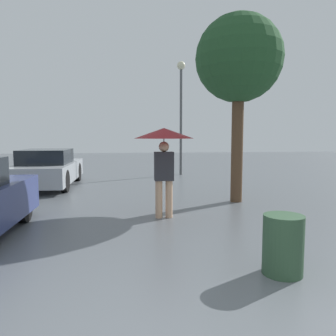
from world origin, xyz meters
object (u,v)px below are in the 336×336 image
at_px(pedestrian, 164,143).
at_px(street_lamp, 181,97).
at_px(tree, 239,61).
at_px(trash_bin, 283,245).
at_px(parked_car_farthest, 48,169).

distance_m(pedestrian, street_lamp, 7.61).
bearing_deg(street_lamp, tree, -85.49).
bearing_deg(pedestrian, trash_bin, -68.84).
bearing_deg(street_lamp, pedestrian, -101.85).
relative_size(parked_car_farthest, street_lamp, 0.85).
relative_size(pedestrian, parked_car_farthest, 0.45).
bearing_deg(street_lamp, trash_bin, -92.34).
xyz_separation_m(tree, trash_bin, (-0.87, -4.27, -3.10)).
bearing_deg(tree, parked_car_farthest, 149.35).
relative_size(pedestrian, tree, 0.39).
bearing_deg(parked_car_farthest, tree, -30.65).
height_order(parked_car_farthest, street_lamp, street_lamp).
bearing_deg(tree, trash_bin, -101.57).
xyz_separation_m(parked_car_farthest, street_lamp, (4.82, 2.71, 2.68)).
bearing_deg(trash_bin, pedestrian, 111.16).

